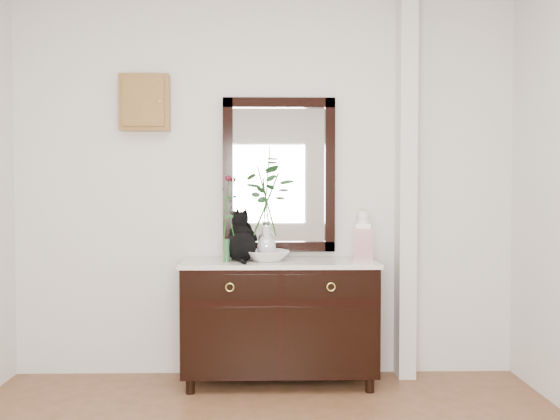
{
  "coord_description": "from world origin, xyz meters",
  "views": [
    {
      "loc": [
        0.01,
        -2.51,
        1.34
      ],
      "look_at": [
        0.1,
        1.63,
        1.2
      ],
      "focal_mm": 40.0,
      "sensor_mm": 36.0,
      "label": 1
    }
  ],
  "objects_px": {
    "sideboard": "(280,315)",
    "ginger_jar": "(363,235)",
    "lotus_bowl": "(266,256)",
    "cat": "(241,237)"
  },
  "relations": [
    {
      "from": "lotus_bowl",
      "to": "ginger_jar",
      "type": "distance_m",
      "value": 0.68
    },
    {
      "from": "sideboard",
      "to": "ginger_jar",
      "type": "height_order",
      "value": "ginger_jar"
    },
    {
      "from": "cat",
      "to": "lotus_bowl",
      "type": "relative_size",
      "value": 1.1
    },
    {
      "from": "cat",
      "to": "ginger_jar",
      "type": "distance_m",
      "value": 0.83
    },
    {
      "from": "sideboard",
      "to": "cat",
      "type": "relative_size",
      "value": 4.04
    },
    {
      "from": "sideboard",
      "to": "ginger_jar",
      "type": "bearing_deg",
      "value": 0.25
    },
    {
      "from": "sideboard",
      "to": "ginger_jar",
      "type": "relative_size",
      "value": 3.77
    },
    {
      "from": "sideboard",
      "to": "cat",
      "type": "xyz_separation_m",
      "value": [
        -0.26,
        -0.0,
        0.54
      ]
    },
    {
      "from": "sideboard",
      "to": "cat",
      "type": "height_order",
      "value": "cat"
    },
    {
      "from": "lotus_bowl",
      "to": "ginger_jar",
      "type": "height_order",
      "value": "ginger_jar"
    }
  ]
}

